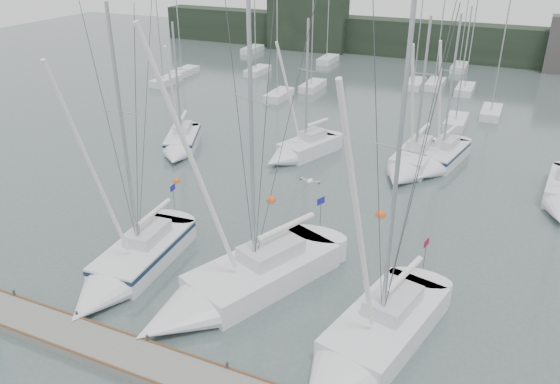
{
  "coord_description": "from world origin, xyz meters",
  "views": [
    {
      "loc": [
        11.0,
        -18.72,
        16.71
      ],
      "look_at": [
        0.31,
        5.0,
        4.13
      ],
      "focal_mm": 35.0,
      "sensor_mm": 36.0,
      "label": 1
    }
  ],
  "objects_px": {
    "sailboat_mid_d": "(437,160)",
    "buoy_c": "(177,181)",
    "sailboat_near_left": "(125,269)",
    "buoy_b": "(381,215)",
    "sailboat_near_center": "(224,291)",
    "sailboat_mid_c": "(410,165)",
    "sailboat_mid_b": "(297,152)",
    "buoy_a": "(271,201)",
    "sailboat_mid_a": "(180,145)",
    "sailboat_near_right": "(362,351)"
  },
  "relations": [
    {
      "from": "sailboat_mid_b",
      "to": "sailboat_mid_d",
      "type": "distance_m",
      "value": 10.92
    },
    {
      "from": "sailboat_mid_d",
      "to": "buoy_c",
      "type": "xyz_separation_m",
      "value": [
        -16.91,
        -10.5,
        -0.58
      ]
    },
    {
      "from": "sailboat_near_left",
      "to": "sailboat_mid_b",
      "type": "distance_m",
      "value": 19.37
    },
    {
      "from": "sailboat_mid_c",
      "to": "buoy_c",
      "type": "height_order",
      "value": "sailboat_mid_c"
    },
    {
      "from": "sailboat_near_right",
      "to": "buoy_b",
      "type": "height_order",
      "value": "sailboat_near_right"
    },
    {
      "from": "sailboat_mid_a",
      "to": "sailboat_mid_c",
      "type": "xyz_separation_m",
      "value": [
        18.31,
        3.47,
        0.05
      ]
    },
    {
      "from": "sailboat_near_left",
      "to": "sailboat_mid_c",
      "type": "height_order",
      "value": "sailboat_near_left"
    },
    {
      "from": "sailboat_near_center",
      "to": "sailboat_mid_b",
      "type": "xyz_separation_m",
      "value": [
        -3.98,
        18.85,
        -0.04
      ]
    },
    {
      "from": "sailboat_near_center",
      "to": "sailboat_near_right",
      "type": "bearing_deg",
      "value": 13.38
    },
    {
      "from": "sailboat_mid_a",
      "to": "sailboat_mid_d",
      "type": "relative_size",
      "value": 0.91
    },
    {
      "from": "sailboat_mid_b",
      "to": "sailboat_near_center",
      "type": "bearing_deg",
      "value": -57.74
    },
    {
      "from": "sailboat_near_center",
      "to": "buoy_b",
      "type": "relative_size",
      "value": 25.34
    },
    {
      "from": "sailboat_near_left",
      "to": "sailboat_mid_d",
      "type": "relative_size",
      "value": 1.22
    },
    {
      "from": "sailboat_near_left",
      "to": "sailboat_near_center",
      "type": "bearing_deg",
      "value": 0.16
    },
    {
      "from": "sailboat_mid_a",
      "to": "buoy_a",
      "type": "xyz_separation_m",
      "value": [
        10.76,
        -5.2,
        -0.57
      ]
    },
    {
      "from": "sailboat_near_left",
      "to": "buoy_a",
      "type": "height_order",
      "value": "sailboat_near_left"
    },
    {
      "from": "buoy_b",
      "to": "buoy_a",
      "type": "bearing_deg",
      "value": -172.01
    },
    {
      "from": "sailboat_mid_c",
      "to": "buoy_b",
      "type": "xyz_separation_m",
      "value": [
        -0.19,
        -7.64,
        -0.62
      ]
    },
    {
      "from": "buoy_b",
      "to": "buoy_c",
      "type": "distance_m",
      "value": 15.06
    },
    {
      "from": "sailboat_mid_a",
      "to": "buoy_a",
      "type": "height_order",
      "value": "sailboat_mid_a"
    },
    {
      "from": "sailboat_near_left",
      "to": "sailboat_mid_b",
      "type": "height_order",
      "value": "sailboat_near_left"
    },
    {
      "from": "sailboat_near_left",
      "to": "buoy_b",
      "type": "distance_m",
      "value": 16.31
    },
    {
      "from": "sailboat_mid_a",
      "to": "buoy_c",
      "type": "bearing_deg",
      "value": -83.1
    },
    {
      "from": "sailboat_near_center",
      "to": "sailboat_mid_d",
      "type": "distance_m",
      "value": 22.57
    },
    {
      "from": "sailboat_mid_c",
      "to": "buoy_b",
      "type": "height_order",
      "value": "sailboat_mid_c"
    },
    {
      "from": "sailboat_mid_d",
      "to": "buoy_a",
      "type": "xyz_separation_m",
      "value": [
        -9.24,
        -10.53,
        -0.58
      ]
    },
    {
      "from": "buoy_a",
      "to": "buoy_c",
      "type": "distance_m",
      "value": 7.66
    },
    {
      "from": "sailboat_mid_a",
      "to": "sailboat_mid_c",
      "type": "height_order",
      "value": "sailboat_mid_c"
    },
    {
      "from": "sailboat_near_right",
      "to": "buoy_a",
      "type": "relative_size",
      "value": 25.15
    },
    {
      "from": "sailboat_mid_d",
      "to": "buoy_a",
      "type": "bearing_deg",
      "value": -120.57
    },
    {
      "from": "sailboat_mid_a",
      "to": "sailboat_mid_c",
      "type": "bearing_deg",
      "value": -13.26
    },
    {
      "from": "sailboat_mid_a",
      "to": "sailboat_mid_b",
      "type": "bearing_deg",
      "value": -8.58
    },
    {
      "from": "buoy_c",
      "to": "sailboat_near_right",
      "type": "bearing_deg",
      "value": -34.85
    },
    {
      "from": "sailboat_near_left",
      "to": "sailboat_near_right",
      "type": "distance_m",
      "value": 13.14
    },
    {
      "from": "sailboat_mid_d",
      "to": "buoy_b",
      "type": "height_order",
      "value": "sailboat_mid_d"
    },
    {
      "from": "sailboat_near_right",
      "to": "sailboat_mid_d",
      "type": "xyz_separation_m",
      "value": [
        -0.82,
        22.84,
        -0.01
      ]
    },
    {
      "from": "sailboat_near_left",
      "to": "buoy_b",
      "type": "height_order",
      "value": "sailboat_near_left"
    },
    {
      "from": "sailboat_near_center",
      "to": "sailboat_near_right",
      "type": "xyz_separation_m",
      "value": [
        7.41,
        -1.26,
        -0.02
      ]
    },
    {
      "from": "sailboat_near_center",
      "to": "buoy_a",
      "type": "bearing_deg",
      "value": 126.53
    },
    {
      "from": "sailboat_near_center",
      "to": "buoy_b",
      "type": "height_order",
      "value": "sailboat_near_center"
    },
    {
      "from": "buoy_a",
      "to": "sailboat_mid_c",
      "type": "bearing_deg",
      "value": 48.94
    },
    {
      "from": "sailboat_mid_c",
      "to": "sailboat_mid_d",
      "type": "height_order",
      "value": "sailboat_mid_d"
    },
    {
      "from": "buoy_c",
      "to": "sailboat_near_left",
      "type": "bearing_deg",
      "value": -68.21
    },
    {
      "from": "sailboat_near_center",
      "to": "sailboat_near_right",
      "type": "relative_size",
      "value": 1.08
    },
    {
      "from": "sailboat_near_left",
      "to": "sailboat_near_center",
      "type": "xyz_separation_m",
      "value": [
        5.71,
        0.44,
        0.01
      ]
    },
    {
      "from": "sailboat_near_right",
      "to": "buoy_b",
      "type": "xyz_separation_m",
      "value": [
        -2.7,
        13.35,
        -0.59
      ]
    },
    {
      "from": "sailboat_near_left",
      "to": "buoy_a",
      "type": "relative_size",
      "value": 23.74
    },
    {
      "from": "sailboat_near_center",
      "to": "sailboat_mid_c",
      "type": "relative_size",
      "value": 1.39
    },
    {
      "from": "sailboat_near_left",
      "to": "buoy_b",
      "type": "relative_size",
      "value": 22.19
    },
    {
      "from": "sailboat_near_center",
      "to": "sailboat_mid_b",
      "type": "bearing_deg",
      "value": 124.99
    }
  ]
}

